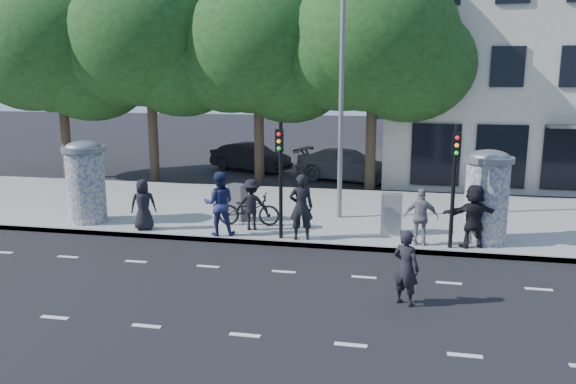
% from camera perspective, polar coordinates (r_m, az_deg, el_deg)
% --- Properties ---
extents(ground, '(120.00, 120.00, 0.00)m').
position_cam_1_polar(ground, '(12.93, -1.72, -10.17)').
color(ground, black).
rests_on(ground, ground).
extents(sidewalk, '(40.00, 8.00, 0.15)m').
position_cam_1_polar(sidewalk, '(19.95, 3.17, -2.10)').
color(sidewalk, gray).
rests_on(sidewalk, ground).
extents(curb, '(40.00, 0.10, 0.16)m').
position_cam_1_polar(curb, '(16.18, 1.14, -5.35)').
color(curb, slate).
rests_on(curb, ground).
extents(lane_dash_near, '(32.00, 0.12, 0.01)m').
position_cam_1_polar(lane_dash_near, '(10.98, -4.40, -14.30)').
color(lane_dash_near, silver).
rests_on(lane_dash_near, ground).
extents(lane_dash_far, '(32.00, 0.12, 0.01)m').
position_cam_1_polar(lane_dash_far, '(14.20, -0.42, -8.11)').
color(lane_dash_far, silver).
rests_on(lane_dash_far, ground).
extents(ad_column_left, '(1.36, 1.36, 2.65)m').
position_cam_1_polar(ad_column_left, '(19.27, -19.87, 1.18)').
color(ad_column_left, beige).
rests_on(ad_column_left, sidewalk).
extents(ad_column_right, '(1.36, 1.36, 2.65)m').
position_cam_1_polar(ad_column_right, '(16.89, 19.53, -0.19)').
color(ad_column_right, beige).
rests_on(ad_column_right, sidewalk).
extents(traffic_pole_near, '(0.22, 0.31, 3.40)m').
position_cam_1_polar(traffic_pole_near, '(16.04, -0.78, 2.41)').
color(traffic_pole_near, black).
rests_on(traffic_pole_near, sidewalk).
extents(traffic_pole_far, '(0.22, 0.31, 3.40)m').
position_cam_1_polar(traffic_pole_far, '(15.76, 16.55, 1.76)').
color(traffic_pole_far, black).
rests_on(traffic_pole_far, sidewalk).
extents(street_lamp, '(0.25, 0.93, 8.00)m').
position_cam_1_polar(street_lamp, '(18.42, 5.45, 11.55)').
color(street_lamp, slate).
rests_on(street_lamp, sidewalk).
extents(tree_far_left, '(7.20, 7.20, 9.26)m').
position_cam_1_polar(tree_far_left, '(28.89, -22.28, 13.53)').
color(tree_far_left, '#38281C').
rests_on(tree_far_left, ground).
extents(tree_mid_left, '(7.20, 7.20, 9.57)m').
position_cam_1_polar(tree_mid_left, '(26.73, -13.98, 14.92)').
color(tree_mid_left, '#38281C').
rests_on(tree_mid_left, ground).
extents(tree_near_left, '(6.80, 6.80, 8.97)m').
position_cam_1_polar(tree_near_left, '(25.21, -3.05, 14.47)').
color(tree_near_left, '#38281C').
rests_on(tree_near_left, ground).
extents(tree_center, '(7.00, 7.00, 9.30)m').
position_cam_1_polar(tree_center, '(24.07, 8.72, 15.08)').
color(tree_center, '#38281C').
rests_on(tree_center, ground).
extents(ped_a, '(0.91, 0.76, 1.59)m').
position_cam_1_polar(ped_a, '(17.84, -14.48, -1.23)').
color(ped_a, black).
rests_on(ped_a, sidewalk).
extents(ped_b, '(0.79, 0.62, 1.92)m').
position_cam_1_polar(ped_b, '(16.20, 1.35, -1.53)').
color(ped_b, black).
rests_on(ped_b, sidewalk).
extents(ped_c, '(1.07, 0.92, 1.92)m').
position_cam_1_polar(ped_c, '(16.80, -7.00, -1.16)').
color(ped_c, navy).
rests_on(ped_c, sidewalk).
extents(ped_d, '(1.10, 0.74, 1.58)m').
position_cam_1_polar(ped_d, '(17.32, -3.72, -1.29)').
color(ped_d, black).
rests_on(ped_d, sidewalk).
extents(ped_e, '(0.96, 0.56, 1.62)m').
position_cam_1_polar(ped_e, '(16.10, 13.36, -2.50)').
color(ped_e, gray).
rests_on(ped_e, sidewalk).
extents(ped_f, '(1.75, 1.00, 1.78)m').
position_cam_1_polar(ped_f, '(16.28, 18.34, -2.33)').
color(ped_f, black).
rests_on(ped_f, sidewalk).
extents(man_road, '(0.71, 0.64, 1.64)m').
position_cam_1_polar(man_road, '(12.27, 11.90, -7.54)').
color(man_road, black).
rests_on(man_road, ground).
extents(bicycle, '(0.90, 2.03, 1.03)m').
position_cam_1_polar(bicycle, '(17.88, -4.01, -1.77)').
color(bicycle, black).
rests_on(bicycle, sidewalk).
extents(cabinet_left, '(0.68, 0.59, 1.20)m').
position_cam_1_polar(cabinet_left, '(18.54, -5.15, -1.04)').
color(cabinet_left, slate).
rests_on(cabinet_left, sidewalk).
extents(cabinet_right, '(0.62, 0.47, 1.22)m').
position_cam_1_polar(cabinet_right, '(17.15, 10.48, -2.19)').
color(cabinet_right, gray).
rests_on(cabinet_right, sidewalk).
extents(car_mid, '(3.05, 4.58, 1.43)m').
position_cam_1_polar(car_mid, '(29.24, -3.84, 3.55)').
color(car_mid, black).
rests_on(car_mid, ground).
extents(car_right, '(3.29, 5.37, 1.45)m').
position_cam_1_polar(car_right, '(26.64, 6.12, 2.75)').
color(car_right, slate).
rests_on(car_right, ground).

